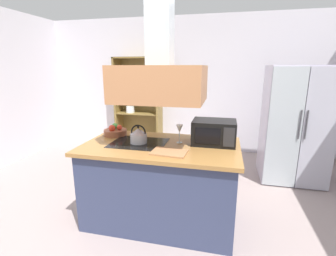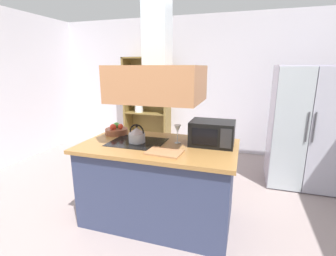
{
  "view_description": "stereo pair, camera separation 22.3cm",
  "coord_description": "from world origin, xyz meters",
  "px_view_note": "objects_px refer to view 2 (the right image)",
  "views": [
    {
      "loc": [
        0.79,
        -2.1,
        1.71
      ],
      "look_at": [
        0.14,
        0.69,
        1.0
      ],
      "focal_mm": 26.13,
      "sensor_mm": 36.0,
      "label": 1
    },
    {
      "loc": [
        1.01,
        -2.04,
        1.71
      ],
      "look_at": [
        0.14,
        0.69,
        1.0
      ],
      "focal_mm": 26.13,
      "sensor_mm": 36.0,
      "label": 2
    }
  ],
  "objects_px": {
    "cutting_board": "(164,152)",
    "wine_glass_on_counter": "(178,130)",
    "fruit_bowl": "(116,130)",
    "kettle": "(137,135)",
    "refrigerator": "(304,127)",
    "dish_cabinet": "(148,108)",
    "microwave": "(212,133)"
  },
  "relations": [
    {
      "from": "cutting_board",
      "to": "wine_glass_on_counter",
      "type": "relative_size",
      "value": 1.65
    },
    {
      "from": "cutting_board",
      "to": "fruit_bowl",
      "type": "height_order",
      "value": "fruit_bowl"
    },
    {
      "from": "fruit_bowl",
      "to": "cutting_board",
      "type": "bearing_deg",
      "value": -31.52
    },
    {
      "from": "kettle",
      "to": "cutting_board",
      "type": "xyz_separation_m",
      "value": [
        0.4,
        -0.24,
        -0.08
      ]
    },
    {
      "from": "kettle",
      "to": "wine_glass_on_counter",
      "type": "distance_m",
      "value": 0.45
    },
    {
      "from": "refrigerator",
      "to": "wine_glass_on_counter",
      "type": "relative_size",
      "value": 8.46
    },
    {
      "from": "refrigerator",
      "to": "kettle",
      "type": "xyz_separation_m",
      "value": [
        -1.96,
        -1.49,
        0.12
      ]
    },
    {
      "from": "wine_glass_on_counter",
      "to": "kettle",
      "type": "bearing_deg",
      "value": -165.79
    },
    {
      "from": "refrigerator",
      "to": "cutting_board",
      "type": "xyz_separation_m",
      "value": [
        -1.55,
        -1.74,
        0.04
      ]
    },
    {
      "from": "kettle",
      "to": "fruit_bowl",
      "type": "height_order",
      "value": "kettle"
    },
    {
      "from": "cutting_board",
      "to": "fruit_bowl",
      "type": "relative_size",
      "value": 1.22
    },
    {
      "from": "cutting_board",
      "to": "wine_glass_on_counter",
      "type": "distance_m",
      "value": 0.38
    },
    {
      "from": "dish_cabinet",
      "to": "wine_glass_on_counter",
      "type": "bearing_deg",
      "value": -60.79
    },
    {
      "from": "refrigerator",
      "to": "kettle",
      "type": "height_order",
      "value": "refrigerator"
    },
    {
      "from": "cutting_board",
      "to": "microwave",
      "type": "height_order",
      "value": "microwave"
    },
    {
      "from": "microwave",
      "to": "wine_glass_on_counter",
      "type": "height_order",
      "value": "microwave"
    },
    {
      "from": "kettle",
      "to": "microwave",
      "type": "distance_m",
      "value": 0.82
    },
    {
      "from": "dish_cabinet",
      "to": "microwave",
      "type": "bearing_deg",
      "value": -53.71
    },
    {
      "from": "dish_cabinet",
      "to": "cutting_board",
      "type": "relative_size",
      "value": 5.63
    },
    {
      "from": "wine_glass_on_counter",
      "to": "cutting_board",
      "type": "bearing_deg",
      "value": -95.66
    },
    {
      "from": "wine_glass_on_counter",
      "to": "fruit_bowl",
      "type": "distance_m",
      "value": 0.84
    },
    {
      "from": "kettle",
      "to": "dish_cabinet",
      "type": "bearing_deg",
      "value": 109.56
    },
    {
      "from": "cutting_board",
      "to": "microwave",
      "type": "relative_size",
      "value": 0.74
    },
    {
      "from": "dish_cabinet",
      "to": "fruit_bowl",
      "type": "height_order",
      "value": "dish_cabinet"
    },
    {
      "from": "refrigerator",
      "to": "dish_cabinet",
      "type": "relative_size",
      "value": 0.91
    },
    {
      "from": "dish_cabinet",
      "to": "wine_glass_on_counter",
      "type": "xyz_separation_m",
      "value": [
        1.31,
        -2.34,
        0.2
      ]
    },
    {
      "from": "refrigerator",
      "to": "microwave",
      "type": "xyz_separation_m",
      "value": [
        -1.15,
        -1.33,
        0.16
      ]
    },
    {
      "from": "cutting_board",
      "to": "microwave",
      "type": "xyz_separation_m",
      "value": [
        0.4,
        0.41,
        0.12
      ]
    },
    {
      "from": "microwave",
      "to": "fruit_bowl",
      "type": "distance_m",
      "value": 1.2
    },
    {
      "from": "refrigerator",
      "to": "kettle",
      "type": "relative_size",
      "value": 8.49
    },
    {
      "from": "dish_cabinet",
      "to": "cutting_board",
      "type": "distance_m",
      "value": 2.98
    },
    {
      "from": "microwave",
      "to": "fruit_bowl",
      "type": "bearing_deg",
      "value": 176.29
    }
  ]
}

